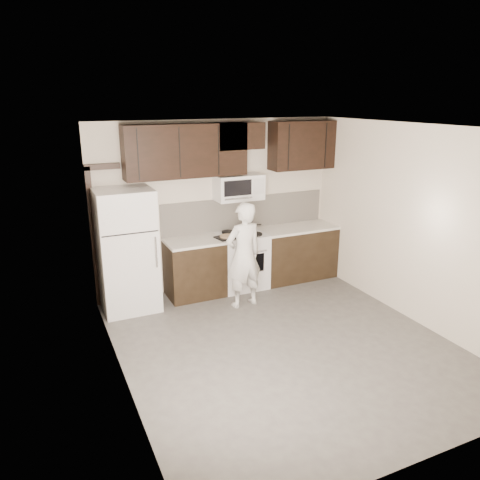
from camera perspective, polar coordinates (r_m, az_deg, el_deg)
floor at (r=6.15m, az=5.36°, el=-12.48°), size 4.50×4.50×0.00m
back_wall at (r=7.57m, az=-2.83°, el=4.27°), size 4.00×0.00×4.00m
ceiling at (r=5.36m, az=6.17°, el=13.48°), size 4.50×4.50×0.00m
counter_run at (r=7.78m, az=2.24°, el=-2.21°), size 2.95×0.64×0.91m
stove at (r=7.66m, az=0.22°, el=-2.49°), size 0.76×0.66×0.94m
backsplash at (r=7.79m, az=0.64°, el=3.38°), size 2.90×0.02×0.54m
upper_cabinets at (r=7.34m, az=-0.89°, el=11.26°), size 3.48×0.35×0.78m
microwave at (r=7.45m, az=-0.15°, el=6.44°), size 0.76×0.42×0.40m
refrigerator at (r=6.94m, az=-13.62°, el=-1.26°), size 0.80×0.76×1.80m
door_trim at (r=7.09m, az=-17.25°, el=1.78°), size 0.50×0.08×2.12m
saucepan at (r=7.70m, az=0.98°, el=1.69°), size 0.31×0.18×0.17m
baking_tray at (r=7.32m, az=-1.55°, el=0.35°), size 0.40×0.33×0.02m
pizza at (r=7.31m, az=-1.55°, el=0.48°), size 0.28×0.28×0.02m
person at (r=6.87m, az=0.46°, el=-1.86°), size 0.62×0.45×1.59m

